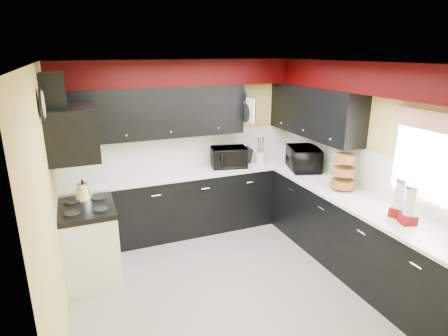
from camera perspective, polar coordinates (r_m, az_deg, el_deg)
name	(u,v)px	position (r m, az deg, el deg)	size (l,w,h in m)	color
ground	(232,282)	(4.61, 1.29, -17.03)	(3.60, 3.60, 0.00)	gray
wall_back	(185,145)	(5.66, -5.93, 3.45)	(3.60, 0.06, 2.50)	#E0C666
wall_right	(365,164)	(5.01, 20.64, 0.54)	(0.06, 3.60, 2.50)	#E0C666
wall_left	(51,208)	(3.74, -24.86, -5.51)	(0.06, 3.60, 2.50)	#E0C666
ceiling	(234,62)	(3.81, 1.55, 15.81)	(3.60, 3.60, 0.06)	white
cab_back	(193,202)	(5.64, -4.80, -5.15)	(3.60, 0.60, 0.90)	black
cab_right	(355,236)	(4.89, 19.38, -9.80)	(0.60, 3.00, 0.90)	black
counter_back	(192,172)	(5.48, -4.92, -0.60)	(3.62, 0.64, 0.04)	white
counter_right	(360,201)	(4.71, 19.95, -4.68)	(0.64, 3.02, 0.04)	white
splash_back	(186,149)	(5.67, -5.88, 2.83)	(3.60, 0.02, 0.50)	white
splash_right	(363,169)	(5.02, 20.48, -0.13)	(0.02, 3.60, 0.50)	white
upper_back	(153,113)	(5.27, -10.83, 8.30)	(2.60, 0.35, 0.70)	black
upper_right	(314,111)	(5.46, 13.50, 8.43)	(0.35, 1.80, 0.70)	black
soffit_back	(187,72)	(5.33, -5.72, 14.29)	(3.60, 0.36, 0.35)	black
soffit_right	(374,78)	(4.57, 21.92, 12.67)	(0.36, 3.24, 0.35)	black
stove	(90,245)	(4.76, -19.69, -10.93)	(0.60, 0.75, 0.86)	white
cooktop	(86,209)	(4.56, -20.27, -5.82)	(0.62, 0.77, 0.06)	black
hood	(72,132)	(4.31, -22.16, 5.08)	(0.50, 0.78, 0.55)	black
hood_duct	(53,93)	(4.25, -24.58, 10.40)	(0.24, 0.40, 0.40)	black
window	(430,160)	(4.33, 28.87, 1.11)	(0.03, 0.86, 0.96)	white
valance	(432,121)	(4.21, 29.18, 6.26)	(0.04, 0.88, 0.20)	red
pan_top	(242,94)	(5.59, 2.82, 11.15)	(0.03, 0.22, 0.40)	black
pan_mid	(246,113)	(5.50, 3.36, 8.42)	(0.03, 0.28, 0.46)	black
pan_low	(239,112)	(5.74, 2.23, 8.50)	(0.03, 0.24, 0.42)	black
cut_board	(250,110)	(5.39, 4.02, 8.76)	(0.03, 0.26, 0.35)	white
baskets	(343,171)	(4.88, 17.73, -0.44)	(0.27, 0.27, 0.50)	brown
clock	(42,104)	(3.77, -26.03, 8.73)	(0.03, 0.30, 0.30)	black
deco_plate	(396,85)	(4.57, 24.69, 11.39)	(0.03, 0.24, 0.24)	white
toaster_oven	(229,157)	(5.60, 0.77, 1.67)	(0.51, 0.43, 0.30)	black
microwave	(304,158)	(5.59, 12.08, 1.43)	(0.59, 0.40, 0.33)	black
utensil_crock	(260,158)	(5.81, 5.57, 1.57)	(0.17, 0.17, 0.18)	silver
knife_block	(246,155)	(5.80, 3.40, 1.94)	(0.11, 0.16, 0.25)	black
kettle	(83,191)	(4.75, -20.64, -3.32)	(0.21, 0.21, 0.19)	silver
dispenser_a	(400,199)	(4.29, 25.26, -4.27)	(0.15, 0.15, 0.40)	#5F0200
dispenser_b	(410,206)	(4.17, 26.46, -5.24)	(0.14, 0.14, 0.38)	#5B0C13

